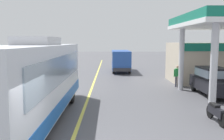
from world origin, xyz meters
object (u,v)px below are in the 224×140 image
(car_at_pump, at_px, (213,80))
(pedestrian_by_shop, at_px, (177,75))
(minibus_opposing_lane, at_px, (121,59))
(coach_bus_main, at_px, (33,83))
(motorcycle_parked_forecourt, at_px, (216,112))

(car_at_pump, height_order, pedestrian_by_shop, car_at_pump)
(pedestrian_by_shop, bearing_deg, minibus_opposing_lane, 111.53)
(pedestrian_by_shop, bearing_deg, coach_bus_main, -135.97)
(car_at_pump, bearing_deg, coach_bus_main, -152.46)
(minibus_opposing_lane, distance_m, motorcycle_parked_forecourt, 18.58)
(motorcycle_parked_forecourt, bearing_deg, minibus_opposing_lane, 100.03)
(coach_bus_main, xyz_separation_m, pedestrian_by_shop, (8.55, 8.27, -0.79))
(coach_bus_main, relative_size, pedestrian_by_shop, 6.65)
(minibus_opposing_lane, distance_m, pedestrian_by_shop, 10.65)
(minibus_opposing_lane, bearing_deg, coach_bus_main, -104.35)
(coach_bus_main, distance_m, motorcycle_parked_forecourt, 7.98)
(car_at_pump, xyz_separation_m, motorcycle_parked_forecourt, (-2.13, -5.33, -0.57))
(minibus_opposing_lane, bearing_deg, pedestrian_by_shop, -68.47)
(coach_bus_main, distance_m, minibus_opposing_lane, 18.75)
(motorcycle_parked_forecourt, xyz_separation_m, pedestrian_by_shop, (0.67, 8.37, 0.49))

